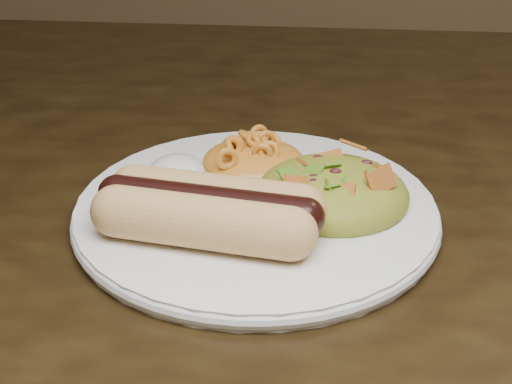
{
  "coord_description": "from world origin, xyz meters",
  "views": [
    {
      "loc": [
        -0.04,
        -0.53,
        1.04
      ],
      "look_at": [
        -0.09,
        -0.04,
        0.77
      ],
      "focal_mm": 55.0,
      "sensor_mm": 36.0,
      "label": 1
    }
  ],
  "objects": [
    {
      "name": "hotdog",
      "position": [
        -0.11,
        -0.08,
        0.78
      ],
      "size": [
        0.13,
        0.09,
        0.04
      ],
      "rotation": [
        0.0,
        0.0,
        -0.16
      ],
      "color": "#ECB97B",
      "rests_on": "plate"
    },
    {
      "name": "mac_and_cheese",
      "position": [
        -0.09,
        0.02,
        0.78
      ],
      "size": [
        0.09,
        0.08,
        0.03
      ],
      "primitive_type": "ellipsoid",
      "rotation": [
        0.0,
        0.0,
        -0.09
      ],
      "color": "#FF9B34",
      "rests_on": "plate"
    },
    {
      "name": "plate",
      "position": [
        -0.09,
        -0.04,
        0.76
      ],
      "size": [
        0.33,
        0.33,
        0.01
      ],
      "primitive_type": "cylinder",
      "rotation": [
        0.0,
        0.0,
        -0.35
      ],
      "color": "white",
      "rests_on": "table"
    },
    {
      "name": "table",
      "position": [
        0.0,
        0.0,
        0.66
      ],
      "size": [
        1.6,
        0.9,
        0.75
      ],
      "color": "black",
      "rests_on": "floor"
    },
    {
      "name": "sour_cream",
      "position": [
        -0.15,
        -0.01,
        0.78
      ],
      "size": [
        0.05,
        0.05,
        0.03
      ],
      "primitive_type": "ellipsoid",
      "rotation": [
        0.0,
        0.0,
        0.24
      ],
      "color": "white",
      "rests_on": "plate"
    },
    {
      "name": "taco_salad",
      "position": [
        -0.03,
        -0.03,
        0.78
      ],
      "size": [
        0.11,
        0.1,
        0.05
      ],
      "rotation": [
        0.0,
        0.0,
        -0.39
      ],
      "color": "#AA731F",
      "rests_on": "plate"
    }
  ]
}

